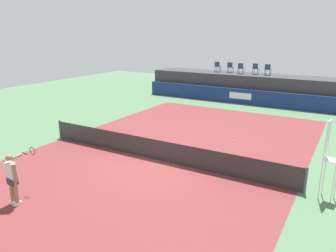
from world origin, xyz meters
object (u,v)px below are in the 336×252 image
(spectator_chair_center, at_px, (241,68))
(tennis_player, at_px, (13,177))
(spectator_chair_far_left, at_px, (218,66))
(net_post_far, at_px, (306,180))
(spectator_chair_right, at_px, (256,68))
(tennis_ball, at_px, (233,141))
(spectator_chair_left, at_px, (230,67))
(net_post_near, at_px, (60,129))
(umpire_chair, at_px, (329,155))
(spectator_chair_far_right, at_px, (268,69))

(spectator_chair_center, bearing_deg, tennis_player, -92.25)
(spectator_chair_far_left, xyz_separation_m, net_post_far, (9.63, -15.45, -2.19))
(spectator_chair_right, bearing_deg, net_post_far, -67.93)
(spectator_chair_right, height_order, tennis_ball, spectator_chair_right)
(tennis_player, bearing_deg, spectator_chair_center, 87.75)
(spectator_chair_far_left, distance_m, spectator_chair_center, 2.25)
(spectator_chair_left, height_order, spectator_chair_right, same)
(spectator_chair_far_left, bearing_deg, net_post_near, -100.15)
(spectator_chair_right, bearing_deg, umpire_chair, -66.04)
(spectator_chair_right, bearing_deg, tennis_player, -95.34)
(net_post_near, bearing_deg, spectator_chair_left, 75.70)
(spectator_chair_far_right, bearing_deg, tennis_player, -98.13)
(spectator_chair_center, relative_size, net_post_near, 0.89)
(tennis_player, bearing_deg, tennis_ball, 67.24)
(spectator_chair_far_left, bearing_deg, spectator_chair_right, -0.14)
(spectator_chair_right, bearing_deg, spectator_chair_far_left, 179.86)
(spectator_chair_far_left, height_order, tennis_player, spectator_chair_far_left)
(net_post_near, bearing_deg, spectator_chair_far_left, 79.85)
(spectator_chair_center, distance_m, net_post_far, 16.96)
(net_post_near, relative_size, tennis_player, 0.56)
(spectator_chair_right, xyz_separation_m, umpire_chair, (6.85, -15.42, -1.11))
(spectator_chair_right, bearing_deg, spectator_chair_far_right, -8.30)
(spectator_chair_far_left, relative_size, net_post_near, 0.89)
(spectator_chair_far_left, distance_m, umpire_chair, 18.55)
(umpire_chair, bearing_deg, spectator_chair_right, 113.96)
(net_post_far, bearing_deg, spectator_chair_center, 116.16)
(spectator_chair_right, relative_size, tennis_player, 0.50)
(spectator_chair_left, height_order, spectator_chair_center, same)
(spectator_chair_left, relative_size, spectator_chair_right, 1.00)
(spectator_chair_far_left, height_order, spectator_chair_far_right, same)
(spectator_chair_far_right, distance_m, tennis_ball, 11.51)
(spectator_chair_left, height_order, tennis_player, spectator_chair_left)
(tennis_player, xyz_separation_m, tennis_ball, (4.11, 9.80, -0.92))
(tennis_ball, bearing_deg, tennis_player, -112.76)
(tennis_player, height_order, tennis_ball, tennis_player)
(spectator_chair_center, height_order, umpire_chair, spectator_chair_center)
(spectator_chair_center, xyz_separation_m, net_post_near, (-4.98, -15.10, -2.19))
(spectator_chair_far_right, relative_size, tennis_ball, 13.06)
(umpire_chair, bearing_deg, net_post_near, -179.92)
(spectator_chair_left, xyz_separation_m, tennis_player, (0.23, -21.09, -1.73))
(spectator_chair_right, distance_m, umpire_chair, 16.91)
(umpire_chair, relative_size, net_post_near, 2.76)
(spectator_chair_far_left, bearing_deg, net_post_far, -58.05)
(spectator_chair_center, relative_size, spectator_chair_far_right, 1.00)
(spectator_chair_left, bearing_deg, umpire_chair, -59.57)
(spectator_chair_far_left, height_order, umpire_chair, spectator_chair_far_left)
(spectator_chair_center, xyz_separation_m, spectator_chair_right, (1.16, 0.34, 0.00))
(spectator_chair_right, relative_size, tennis_ball, 13.06)
(net_post_far, bearing_deg, spectator_chair_right, 112.07)
(spectator_chair_far_right, relative_size, umpire_chair, 0.32)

